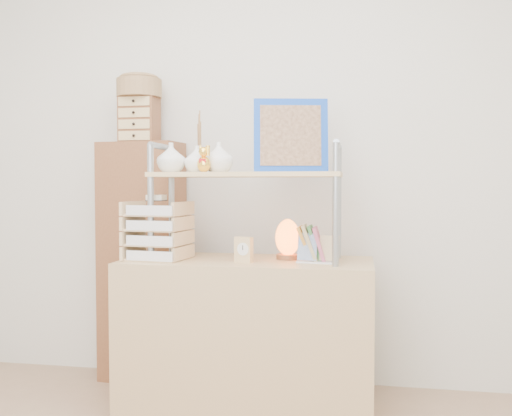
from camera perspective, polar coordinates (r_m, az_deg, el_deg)
The scene contains 10 objects.
room_shell at distance 2.04m, azimuth -5.59°, elevation 18.91°, with size 3.42×3.41×2.61m.
desk at distance 2.84m, azimuth -0.90°, elevation -12.74°, with size 1.20×0.50×0.75m, color tan.
cabinet at distance 3.32m, azimuth -11.34°, elevation -5.28°, with size 0.45×0.24×1.35m, color brown.
hutch at distance 2.76m, azimuth -1.98°, elevation 3.89°, with size 0.90×0.34×0.79m.
letter_tray at distance 2.80m, azimuth -9.88°, elevation -2.56°, with size 0.28×0.27×0.31m.
salt_lamp at distance 2.78m, azimuth 3.18°, elevation -3.09°, with size 0.13×0.12×0.20m.
desk_clock at distance 2.67m, azimuth -1.25°, elevation -4.19°, with size 0.09×0.06×0.12m.
postcard_stand at distance 2.66m, azimuth 6.18°, elevation -4.65°, with size 0.20×0.08×0.14m.
drawer_chest at distance 3.29m, azimuth -11.60°, elevation 8.63°, with size 0.20×0.16×0.25m.
woven_basket at distance 3.31m, azimuth -11.61°, elevation 11.63°, with size 0.25×0.25×0.10m, color brown.
Camera 1 is at (0.53, -1.48, 1.11)m, focal length 40.00 mm.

